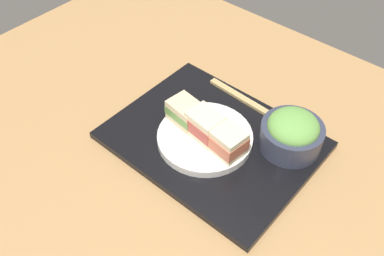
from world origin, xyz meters
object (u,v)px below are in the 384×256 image
at_px(sandwich_plate, 205,137).
at_px(chopsticks_pair, 248,101).
at_px(sandwich_near, 227,141).
at_px(sandwich_middle, 205,125).
at_px(salad_bowl, 292,132).
at_px(sandwich_far, 185,112).

distance_m(sandwich_plate, chopsticks_pair, 0.15).
bearing_deg(sandwich_near, sandwich_middle, -5.26).
bearing_deg(salad_bowl, sandwich_plate, 36.08).
bearing_deg(sandwich_far, sandwich_near, 174.74).
distance_m(sandwich_plate, sandwich_far, 0.07).
xyz_separation_m(sandwich_plate, sandwich_middle, (0.00, 0.00, 0.04)).
bearing_deg(salad_bowl, sandwich_near, 52.57).
relative_size(sandwich_plate, salad_bowl, 1.56).
xyz_separation_m(sandwich_near, sandwich_middle, (0.06, -0.01, 0.00)).
height_order(sandwich_plate, sandwich_middle, sandwich_middle).
height_order(sandwich_near, chopsticks_pair, sandwich_near).
bearing_deg(sandwich_near, chopsticks_pair, -69.74).
bearing_deg(sandwich_middle, chopsticks_pair, -89.94).
height_order(sandwich_middle, sandwich_far, sandwich_middle).
bearing_deg(sandwich_far, salad_bowl, -153.96).
bearing_deg(sandwich_far, sandwich_middle, 174.74).
xyz_separation_m(sandwich_near, sandwich_far, (0.11, -0.01, -0.00)).
relative_size(sandwich_far, salad_bowl, 0.61).
height_order(sandwich_plate, sandwich_near, sandwich_near).
bearing_deg(chopsticks_pair, sandwich_plate, 90.06).
distance_m(sandwich_near, chopsticks_pair, 0.17).
bearing_deg(sandwich_near, salad_bowl, -127.43).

